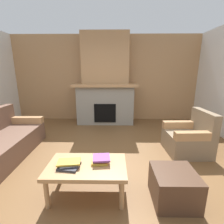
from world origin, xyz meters
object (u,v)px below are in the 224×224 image
at_px(armchair, 189,138).
at_px(ottoman, 174,186).
at_px(coffee_table, 87,168).
at_px(fireplace, 105,85).
at_px(couch, 0,142).

distance_m(armchair, ottoman, 1.48).
relative_size(armchair, coffee_table, 0.85).
relative_size(fireplace, coffee_table, 2.70).
relative_size(fireplace, couch, 1.48).
distance_m(fireplace, coffee_table, 3.29).
xyz_separation_m(fireplace, ottoman, (1.01, -3.29, -0.96)).
height_order(couch, ottoman, couch).
relative_size(couch, coffee_table, 1.82).
bearing_deg(couch, ottoman, -20.00).
bearing_deg(fireplace, couch, -129.89).
height_order(couch, armchair, same).
distance_m(fireplace, armchair, 2.82).
bearing_deg(armchair, ottoman, -120.39).
bearing_deg(coffee_table, armchair, 32.62).
xyz_separation_m(couch, ottoman, (2.89, -1.05, -0.09)).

